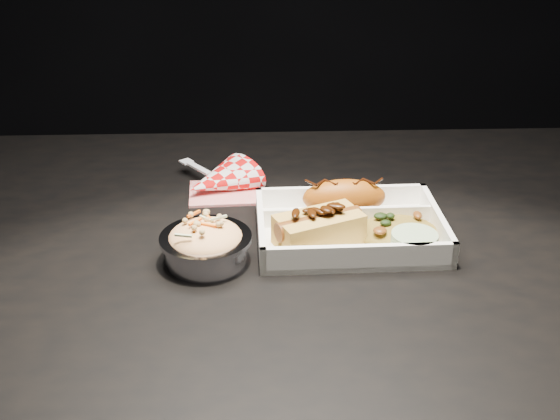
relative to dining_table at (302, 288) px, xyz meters
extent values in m
cube|color=black|center=(0.00, 0.00, 0.08)|extent=(1.20, 0.80, 0.03)
cylinder|color=black|center=(-0.55, 0.35, -0.30)|extent=(0.05, 0.05, 0.72)
cylinder|color=black|center=(0.55, 0.35, -0.30)|extent=(0.05, 0.05, 0.72)
cube|color=white|center=(0.06, -0.02, 0.09)|extent=(0.25, 0.18, 0.01)
cube|color=white|center=(0.06, 0.07, 0.11)|extent=(0.25, 0.01, 0.04)
cube|color=white|center=(0.06, -0.10, 0.11)|extent=(0.25, 0.01, 0.04)
cube|color=white|center=(-0.06, -0.02, 0.11)|extent=(0.01, 0.18, 0.04)
cube|color=white|center=(0.18, -0.01, 0.11)|extent=(0.01, 0.18, 0.04)
cube|color=white|center=(0.06, 0.01, 0.11)|extent=(0.23, 0.01, 0.03)
ellipsoid|color=#9F4E0F|center=(0.06, 0.04, 0.12)|extent=(0.12, 0.05, 0.05)
cube|color=gold|center=(0.02, -0.06, 0.12)|extent=(0.11, 0.07, 0.04)
cube|color=gold|center=(0.01, -0.03, 0.12)|extent=(0.11, 0.07, 0.04)
cylinder|color=brown|center=(0.02, -0.04, 0.13)|extent=(0.12, 0.07, 0.03)
ellipsoid|color=olive|center=(0.13, -0.02, 0.11)|extent=(0.11, 0.09, 0.03)
cylinder|color=#9DB88B|center=(0.14, -0.07, 0.11)|extent=(0.06, 0.06, 0.03)
cylinder|color=silver|center=(-0.13, -0.07, 0.11)|extent=(0.10, 0.10, 0.04)
cylinder|color=silver|center=(-0.13, -0.07, 0.13)|extent=(0.12, 0.12, 0.01)
ellipsoid|color=beige|center=(-0.13, -0.07, 0.13)|extent=(0.10, 0.10, 0.04)
cube|color=red|center=(-0.11, 0.13, 0.09)|extent=(0.11, 0.10, 0.00)
cone|color=red|center=(-0.12, 0.14, 0.11)|extent=(0.15, 0.15, 0.10)
cube|color=white|center=(-0.16, 0.19, 0.11)|extent=(0.04, 0.05, 0.00)
cube|color=white|center=(-0.18, 0.21, 0.11)|extent=(0.03, 0.03, 0.00)
camera|label=1|loc=(-0.07, -0.85, 0.56)|focal=45.00mm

